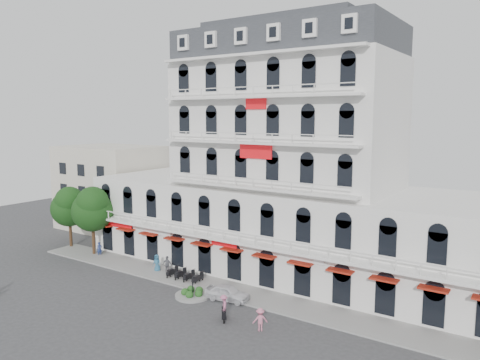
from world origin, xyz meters
name	(u,v)px	position (x,y,z in m)	size (l,w,h in m)	color
ground	(173,330)	(0.00, 0.00, 0.00)	(120.00, 120.00, 0.00)	#38383A
sidewalk	(239,293)	(0.00, 9.00, 0.08)	(53.00, 4.00, 0.16)	gray
main_building	(286,176)	(0.00, 18.00, 9.96)	(45.00, 15.00, 25.80)	silver
flank_building_west	(111,187)	(-30.00, 20.00, 6.00)	(14.00, 10.00, 12.00)	beige
traffic_island	(193,294)	(-3.00, 6.00, 0.26)	(3.20, 3.20, 1.60)	gray
parked_scooter_row	(185,281)	(-6.35, 8.80, 0.00)	(4.40, 1.80, 1.10)	black
tree_west_outer	(69,205)	(-25.95, 9.98, 5.35)	(4.50, 4.48, 7.76)	#382314
tree_west_inner	(92,208)	(-20.95, 9.48, 5.68)	(4.76, 4.76, 8.25)	#382314
parked_car	(227,293)	(0.10, 7.09, 0.70)	(1.64, 4.09, 1.39)	silver
rider_center	(224,307)	(2.26, 3.57, 1.13)	(1.18, 1.44, 2.14)	black
pedestrian_left	(157,263)	(-10.53, 9.22, 0.94)	(0.92, 0.60, 1.87)	#2B6183
pedestrian_mid	(167,265)	(-9.31, 9.50, 0.92)	(1.08, 0.45, 1.84)	slate
pedestrian_right	(260,320)	(5.63, 3.65, 0.89)	(1.15, 0.66, 1.79)	pink
pedestrian_far	(100,249)	(-20.00, 9.50, 0.85)	(0.62, 0.40, 1.69)	navy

